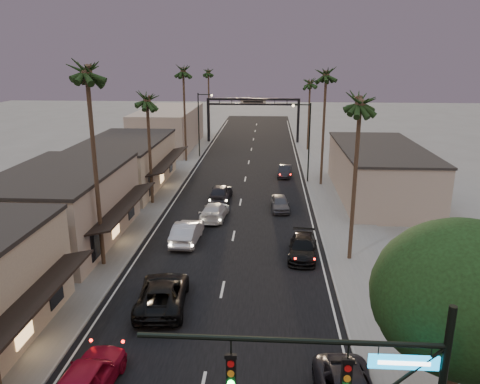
# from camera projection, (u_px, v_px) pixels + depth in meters

# --- Properties ---
(ground) EXTENTS (200.00, 200.00, 0.00)m
(ground) POSITION_uv_depth(u_px,v_px,m) (242.00, 194.00, 49.24)
(ground) COLOR slate
(ground) RESTS_ON ground
(road) EXTENTS (14.00, 120.00, 0.02)m
(road) POSITION_uv_depth(u_px,v_px,m) (245.00, 181.00, 54.03)
(road) COLOR black
(road) RESTS_ON ground
(sidewalk_left) EXTENTS (5.00, 92.00, 0.12)m
(sidewalk_left) POSITION_uv_depth(u_px,v_px,m) (175.00, 166.00, 61.29)
(sidewalk_left) COLOR slate
(sidewalk_left) RESTS_ON ground
(sidewalk_right) EXTENTS (5.00, 92.00, 0.12)m
(sidewalk_right) POSITION_uv_depth(u_px,v_px,m) (321.00, 168.00, 60.13)
(sidewalk_right) COLOR slate
(sidewalk_right) RESTS_ON ground
(storefront_mid) EXTENTS (8.00, 14.00, 5.50)m
(storefront_mid) POSITION_uv_depth(u_px,v_px,m) (63.00, 208.00, 35.85)
(storefront_mid) COLOR #A39282
(storefront_mid) RESTS_ON ground
(storefront_far) EXTENTS (8.00, 16.00, 5.00)m
(storefront_far) POSITION_uv_depth(u_px,v_px,m) (125.00, 164.00, 51.24)
(storefront_far) COLOR tan
(storefront_far) RESTS_ON ground
(storefront_dist) EXTENTS (8.00, 20.00, 6.00)m
(storefront_dist) POSITION_uv_depth(u_px,v_px,m) (169.00, 128.00, 73.12)
(storefront_dist) COLOR #A39282
(storefront_dist) RESTS_ON ground
(building_right) EXTENTS (8.00, 18.00, 5.00)m
(building_right) POSITION_uv_depth(u_px,v_px,m) (379.00, 173.00, 47.68)
(building_right) COLOR #A39282
(building_right) RESTS_ON ground
(corner_tree) EXTENTS (6.20, 6.20, 8.80)m
(corner_tree) POSITION_uv_depth(u_px,v_px,m) (465.00, 303.00, 15.81)
(corner_tree) COLOR #38281C
(corner_tree) RESTS_ON ground
(arch) EXTENTS (15.20, 0.40, 7.27)m
(arch) POSITION_uv_depth(u_px,v_px,m) (253.00, 109.00, 76.40)
(arch) COLOR black
(arch) RESTS_ON ground
(streetlight_right) EXTENTS (2.13, 0.30, 9.00)m
(streetlight_right) POSITION_uv_depth(u_px,v_px,m) (307.00, 136.00, 52.10)
(streetlight_right) COLOR black
(streetlight_right) RESTS_ON ground
(streetlight_left) EXTENTS (2.13, 0.30, 9.00)m
(streetlight_left) POSITION_uv_depth(u_px,v_px,m) (201.00, 120.00, 65.39)
(streetlight_left) COLOR black
(streetlight_left) RESTS_ON ground
(palm_lb) EXTENTS (3.20, 3.20, 15.20)m
(palm_lb) POSITION_uv_depth(u_px,v_px,m) (86.00, 66.00, 28.75)
(palm_lb) COLOR #38281C
(palm_lb) RESTS_ON ground
(palm_lc) EXTENTS (3.20, 3.20, 12.20)m
(palm_lc) POSITION_uv_depth(u_px,v_px,m) (147.00, 95.00, 42.98)
(palm_lc) COLOR #38281C
(palm_lc) RESTS_ON ground
(palm_ld) EXTENTS (3.20, 3.20, 14.20)m
(palm_ld) POSITION_uv_depth(u_px,v_px,m) (183.00, 68.00, 60.62)
(palm_ld) COLOR #38281C
(palm_ld) RESTS_ON ground
(palm_ra) EXTENTS (3.20, 3.20, 13.20)m
(palm_ra) POSITION_uv_depth(u_px,v_px,m) (361.00, 97.00, 30.17)
(palm_ra) COLOR #38281C
(palm_ra) RESTS_ON ground
(palm_rb) EXTENTS (3.20, 3.20, 14.20)m
(palm_rb) POSITION_uv_depth(u_px,v_px,m) (326.00, 71.00, 49.04)
(palm_rb) COLOR #38281C
(palm_rb) RESTS_ON ground
(palm_rc) EXTENTS (3.20, 3.20, 12.20)m
(palm_rc) POSITION_uv_depth(u_px,v_px,m) (310.00, 80.00, 68.74)
(palm_rc) COLOR #38281C
(palm_rc) RESTS_ON ground
(palm_far) EXTENTS (3.20, 3.20, 13.20)m
(palm_far) POSITION_uv_depth(u_px,v_px,m) (208.00, 70.00, 82.90)
(palm_far) COLOR #38281C
(palm_far) RESTS_ON ground
(oncoming_red) EXTENTS (2.36, 5.11, 1.70)m
(oncoming_red) POSITION_uv_depth(u_px,v_px,m) (87.00, 378.00, 19.85)
(oncoming_red) COLOR maroon
(oncoming_red) RESTS_ON ground
(oncoming_pickup) EXTENTS (3.17, 6.05, 1.63)m
(oncoming_pickup) POSITION_uv_depth(u_px,v_px,m) (163.00, 293.00, 27.01)
(oncoming_pickup) COLOR black
(oncoming_pickup) RESTS_ON ground
(oncoming_silver) EXTENTS (2.01, 5.15, 1.67)m
(oncoming_silver) POSITION_uv_depth(u_px,v_px,m) (187.00, 232.00, 36.32)
(oncoming_silver) COLOR #AEAFB4
(oncoming_silver) RESTS_ON ground
(oncoming_white) EXTENTS (2.45, 5.17, 1.46)m
(oncoming_white) POSITION_uv_depth(u_px,v_px,m) (215.00, 211.00, 41.52)
(oncoming_white) COLOR #BEBEBE
(oncoming_white) RESTS_ON ground
(oncoming_dgrey) EXTENTS (2.26, 4.93, 1.64)m
(oncoming_dgrey) POSITION_uv_depth(u_px,v_px,m) (221.00, 192.00, 46.79)
(oncoming_dgrey) COLOR black
(oncoming_dgrey) RESTS_ON ground
(curbside_black) EXTENTS (2.45, 5.03, 1.41)m
(curbside_black) POSITION_uv_depth(u_px,v_px,m) (303.00, 248.00, 33.67)
(curbside_black) COLOR black
(curbside_black) RESTS_ON ground
(curbside_grey) EXTENTS (1.87, 4.11, 1.37)m
(curbside_grey) POSITION_uv_depth(u_px,v_px,m) (280.00, 203.00, 43.83)
(curbside_grey) COLOR #4B4C50
(curbside_grey) RESTS_ON ground
(curbside_far) EXTENTS (1.85, 4.14, 1.32)m
(curbside_far) POSITION_uv_depth(u_px,v_px,m) (285.00, 171.00, 55.96)
(curbside_far) COLOR black
(curbside_far) RESTS_ON ground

